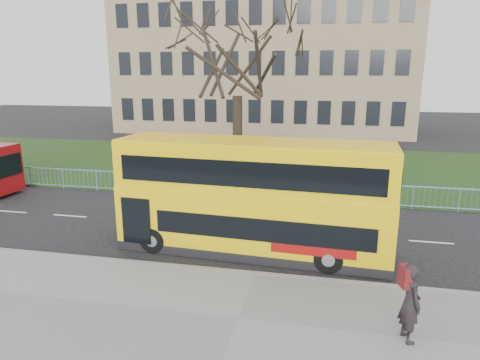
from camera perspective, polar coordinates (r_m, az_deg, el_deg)
ground at (r=15.03m, az=3.04°, el=-10.10°), size 120.00×120.00×0.00m
kerb at (r=13.62m, az=2.04°, el=-12.46°), size 80.00×0.20×0.14m
grass_verge at (r=28.60m, az=7.36°, el=1.68°), size 80.00×15.40×0.08m
guard_railing at (r=21.03m, az=5.77°, el=-1.41°), size 40.00×0.12×1.10m
bare_tree at (r=24.09m, az=-0.35°, el=13.32°), size 8.03×8.03×11.47m
civic_building at (r=49.07m, az=3.54°, el=15.13°), size 30.00×15.00×14.00m
yellow_bus at (r=14.68m, az=1.66°, el=-1.95°), size 9.45×2.78×3.91m
pedestrian at (r=10.87m, az=21.74°, el=-14.94°), size 0.64×0.80×1.90m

